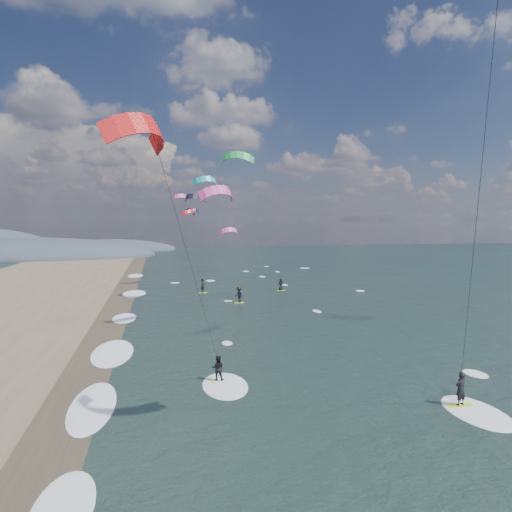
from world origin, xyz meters
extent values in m
plane|color=black|center=(0.00, 0.00, 0.00)|extent=(260.00, 260.00, 0.00)
cube|color=#382D23|center=(-12.00, 10.00, 0.00)|extent=(3.00, 240.00, 0.00)
ellipsoid|color=#3D4756|center=(-40.00, 100.00, 0.00)|extent=(64.00, 24.00, 10.00)
ellipsoid|color=#3D4756|center=(-22.00, 120.00, 0.00)|extent=(40.00, 18.00, 7.00)
cube|color=#B5E228|center=(7.35, 1.83, 0.03)|extent=(1.39, 0.42, 0.06)
imported|color=black|center=(7.35, 1.83, 0.92)|extent=(0.71, 0.56, 1.71)
ellipsoid|color=white|center=(7.65, 1.03, 0.00)|extent=(2.60, 4.20, 0.12)
cylinder|color=black|center=(5.35, -1.17, 9.91)|extent=(0.02, 0.02, 18.67)
cube|color=#B5E228|center=(-4.23, 7.99, 0.03)|extent=(1.15, 0.36, 0.05)
imported|color=black|center=(-4.23, 7.99, 0.79)|extent=(0.83, 0.71, 1.46)
ellipsoid|color=white|center=(-3.93, 7.19, 0.00)|extent=(2.60, 4.20, 0.12)
cylinder|color=black|center=(-5.98, 4.99, 7.33)|extent=(0.02, 0.02, 13.92)
cube|color=#B5E228|center=(1.37, 30.98, 0.03)|extent=(1.10, 0.35, 0.05)
imported|color=black|center=(1.37, 30.98, 0.95)|extent=(1.21, 1.34, 1.80)
cube|color=#B5E228|center=(8.41, 38.10, 0.03)|extent=(1.10, 0.35, 0.05)
imported|color=black|center=(8.41, 38.10, 0.83)|extent=(0.79, 0.55, 1.56)
cube|color=#B5E228|center=(-1.98, 38.66, 0.03)|extent=(1.10, 0.35, 0.05)
imported|color=black|center=(-1.98, 38.66, 0.95)|extent=(0.61, 0.75, 1.79)
ellipsoid|color=white|center=(-10.80, -2.00, 0.00)|extent=(2.40, 5.40, 0.11)
ellipsoid|color=white|center=(-10.80, 6.00, 0.00)|extent=(2.40, 5.40, 0.11)
ellipsoid|color=white|center=(-10.80, 15.00, 0.00)|extent=(2.40, 5.40, 0.11)
ellipsoid|color=white|center=(-10.80, 26.00, 0.00)|extent=(2.40, 5.40, 0.11)
ellipsoid|color=white|center=(-10.80, 40.00, 0.00)|extent=(2.40, 5.40, 0.11)
ellipsoid|color=white|center=(-10.80, 58.00, 0.00)|extent=(2.40, 5.40, 0.11)
camera|label=1|loc=(-7.51, -16.36, 9.49)|focal=30.00mm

